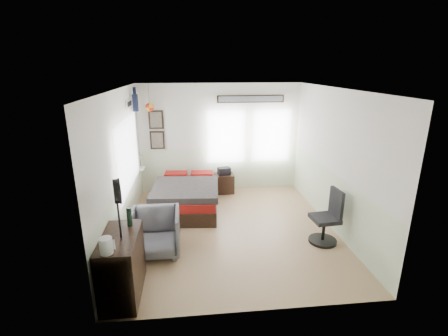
{
  "coord_description": "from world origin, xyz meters",
  "views": [
    {
      "loc": [
        -0.75,
        -5.69,
        3.07
      ],
      "look_at": [
        -0.1,
        0.4,
        1.15
      ],
      "focal_mm": 26.0,
      "sensor_mm": 36.0,
      "label": 1
    }
  ],
  "objects_px": {
    "armchair": "(155,233)",
    "task_chair": "(327,221)",
    "nightstand": "(224,183)",
    "bed": "(187,196)",
    "dresser": "(122,266)"
  },
  "relations": [
    {
      "from": "armchair",
      "to": "nightstand",
      "type": "distance_m",
      "value": 3.05
    },
    {
      "from": "nightstand",
      "to": "task_chair",
      "type": "xyz_separation_m",
      "value": [
        1.59,
        -2.64,
        0.17
      ]
    },
    {
      "from": "dresser",
      "to": "nightstand",
      "type": "distance_m",
      "value": 4.13
    },
    {
      "from": "dresser",
      "to": "nightstand",
      "type": "relative_size",
      "value": 2.08
    },
    {
      "from": "armchair",
      "to": "task_chair",
      "type": "relative_size",
      "value": 0.83
    },
    {
      "from": "bed",
      "to": "dresser",
      "type": "relative_size",
      "value": 2.01
    },
    {
      "from": "nightstand",
      "to": "task_chair",
      "type": "bearing_deg",
      "value": -60.26
    },
    {
      "from": "dresser",
      "to": "nightstand",
      "type": "height_order",
      "value": "dresser"
    },
    {
      "from": "armchair",
      "to": "dresser",
      "type": "bearing_deg",
      "value": -110.09
    },
    {
      "from": "dresser",
      "to": "armchair",
      "type": "xyz_separation_m",
      "value": [
        0.35,
        1.03,
        -0.07
      ]
    },
    {
      "from": "bed",
      "to": "task_chair",
      "type": "xyz_separation_m",
      "value": [
        2.53,
        -1.72,
        0.11
      ]
    },
    {
      "from": "nightstand",
      "to": "bed",
      "type": "bearing_deg",
      "value": -137.18
    },
    {
      "from": "bed",
      "to": "armchair",
      "type": "distance_m",
      "value": 1.84
    },
    {
      "from": "dresser",
      "to": "armchair",
      "type": "height_order",
      "value": "dresser"
    },
    {
      "from": "dresser",
      "to": "armchair",
      "type": "distance_m",
      "value": 1.09
    }
  ]
}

